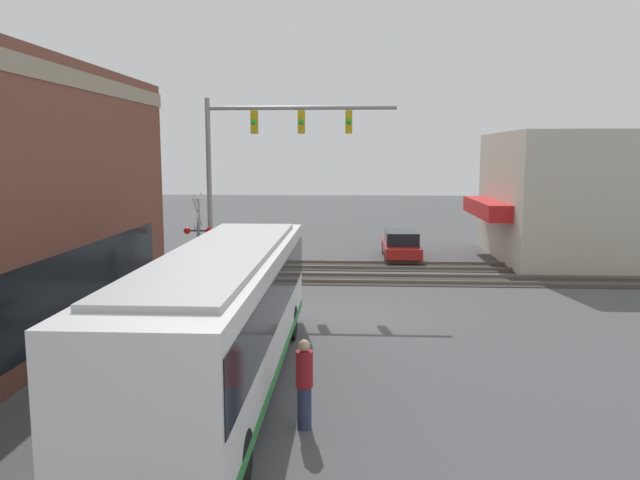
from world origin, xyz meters
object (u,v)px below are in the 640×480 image
at_px(crossing_signal, 198,231).
at_px(parked_car_red, 401,245).
at_px(city_bus, 223,313).
at_px(pedestrian_at_crossing, 215,267).
at_px(pedestrian_near_bus, 304,383).

bearing_deg(crossing_signal, parked_car_red, -49.55).
height_order(city_bus, crossing_signal, crossing_signal).
height_order(crossing_signal, parked_car_red, crossing_signal).
relative_size(crossing_signal, pedestrian_at_crossing, 2.19).
relative_size(city_bus, pedestrian_near_bus, 6.74).
bearing_deg(crossing_signal, pedestrian_at_crossing, -118.43).
bearing_deg(pedestrian_at_crossing, city_bus, -166.24).
xyz_separation_m(city_bus, pedestrian_at_crossing, (10.59, 2.59, -0.92)).
relative_size(city_bus, pedestrian_at_crossing, 7.04).
bearing_deg(city_bus, pedestrian_near_bus, -134.62).
distance_m(crossing_signal, parked_car_red, 11.57).
relative_size(crossing_signal, pedestrian_near_bus, 2.10).
height_order(city_bus, pedestrian_at_crossing, city_bus).
relative_size(parked_car_red, pedestrian_near_bus, 2.58).
relative_size(crossing_signal, parked_car_red, 0.82).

